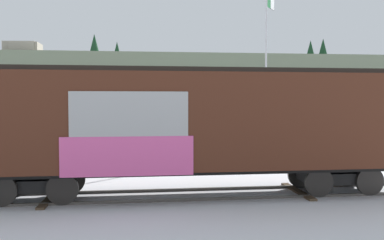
{
  "coord_description": "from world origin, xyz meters",
  "views": [
    {
      "loc": [
        -0.35,
        -12.84,
        2.97
      ],
      "look_at": [
        1.16,
        1.09,
        2.36
      ],
      "focal_mm": 38.34,
      "sensor_mm": 36.0,
      "label": 1
    }
  ],
  "objects_px": {
    "parked_car_silver": "(96,145)",
    "parked_car_green": "(227,145)",
    "flagpole": "(267,51)",
    "parked_car_tan": "(336,146)",
    "freight_car": "(193,122)"
  },
  "relations": [
    {
      "from": "parked_car_tan",
      "to": "flagpole",
      "type": "bearing_deg",
      "value": 114.56
    },
    {
      "from": "parked_car_green",
      "to": "parked_car_tan",
      "type": "bearing_deg",
      "value": 3.08
    },
    {
      "from": "parked_car_tan",
      "to": "parked_car_green",
      "type": "bearing_deg",
      "value": -176.92
    },
    {
      "from": "freight_car",
      "to": "flagpole",
      "type": "distance_m",
      "value": 13.75
    },
    {
      "from": "freight_car",
      "to": "parked_car_tan",
      "type": "xyz_separation_m",
      "value": [
        8.11,
        7.04,
        -1.57
      ]
    },
    {
      "from": "freight_car",
      "to": "parked_car_tan",
      "type": "bearing_deg",
      "value": 40.96
    },
    {
      "from": "parked_car_silver",
      "to": "parked_car_tan",
      "type": "relative_size",
      "value": 1.14
    },
    {
      "from": "parked_car_silver",
      "to": "parked_car_green",
      "type": "xyz_separation_m",
      "value": [
        6.29,
        -0.38,
        -0.03
      ]
    },
    {
      "from": "parked_car_green",
      "to": "parked_car_tan",
      "type": "relative_size",
      "value": 1.12
    },
    {
      "from": "flagpole",
      "to": "parked_car_silver",
      "type": "xyz_separation_m",
      "value": [
        -9.79,
        -4.71,
        -5.2
      ]
    },
    {
      "from": "parked_car_silver",
      "to": "parked_car_tan",
      "type": "height_order",
      "value": "parked_car_silver"
    },
    {
      "from": "flagpole",
      "to": "parked_car_tan",
      "type": "relative_size",
      "value": 2.37
    },
    {
      "from": "parked_car_tan",
      "to": "parked_car_silver",
      "type": "bearing_deg",
      "value": 179.63
    },
    {
      "from": "flagpole",
      "to": "freight_car",
      "type": "bearing_deg",
      "value": -116.59
    },
    {
      "from": "freight_car",
      "to": "parked_car_green",
      "type": "height_order",
      "value": "freight_car"
    }
  ]
}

